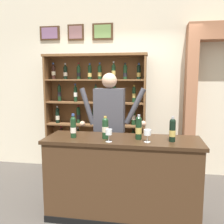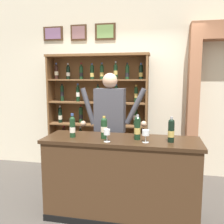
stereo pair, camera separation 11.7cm
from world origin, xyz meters
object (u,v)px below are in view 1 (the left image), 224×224
(wine_glass_right, at_px, (147,133))
(wine_glass_center, at_px, (109,133))
(tasting_counter, at_px, (122,178))
(shopkeeper, at_px, (110,121))
(tasting_bottle_vin_santo, at_px, (172,130))
(tasting_bottle_super_tuscan, at_px, (73,127))
(wine_shelf, at_px, (96,112))
(tasting_bottle_bianco, at_px, (139,128))
(tasting_bottle_prosecco, at_px, (105,128))

(wine_glass_right, bearing_deg, wine_glass_center, -171.68)
(wine_glass_right, height_order, wine_glass_center, wine_glass_center)
(tasting_counter, height_order, shopkeeper, shopkeeper)
(tasting_bottle_vin_santo, bearing_deg, wine_glass_right, -166.42)
(tasting_bottle_super_tuscan, xyz_separation_m, wine_glass_right, (0.87, -0.06, -0.03))
(wine_shelf, relative_size, tasting_bottle_bianco, 7.20)
(shopkeeper, distance_m, tasting_bottle_super_tuscan, 0.68)
(tasting_counter, xyz_separation_m, tasting_bottle_bianco, (0.19, -0.01, 0.63))
(tasting_bottle_super_tuscan, bearing_deg, tasting_bottle_bianco, 3.51)
(tasting_bottle_super_tuscan, height_order, wine_glass_right, tasting_bottle_super_tuscan)
(tasting_bottle_bianco, distance_m, tasting_bottle_vin_santo, 0.38)
(shopkeeper, bearing_deg, tasting_bottle_prosecco, -84.89)
(tasting_bottle_vin_santo, bearing_deg, tasting_counter, 174.80)
(shopkeeper, bearing_deg, wine_shelf, 115.96)
(wine_glass_right, bearing_deg, wine_shelf, 122.57)
(tasting_bottle_prosecco, relative_size, tasting_bottle_bianco, 0.92)
(wine_glass_center, bearing_deg, tasting_bottle_prosecco, 115.55)
(tasting_bottle_bianco, bearing_deg, shopkeeper, 128.83)
(wine_shelf, height_order, wine_glass_right, wine_shelf)
(shopkeeper, xyz_separation_m, wine_glass_center, (0.12, -0.71, -0.00))
(tasting_bottle_super_tuscan, relative_size, tasting_bottle_prosecco, 1.09)
(shopkeeper, distance_m, tasting_bottle_prosecco, 0.58)
(wine_glass_center, bearing_deg, tasting_bottle_vin_santo, 10.41)
(tasting_bottle_bianco, bearing_deg, wine_glass_center, -151.81)
(tasting_bottle_prosecco, xyz_separation_m, wine_glass_center, (0.07, -0.14, -0.03))
(tasting_counter, relative_size, tasting_bottle_vin_santo, 6.45)
(tasting_bottle_prosecco, xyz_separation_m, tasting_bottle_bianco, (0.38, 0.03, 0.01))
(tasting_bottle_prosecco, bearing_deg, wine_glass_center, -64.45)
(tasting_counter, xyz_separation_m, shopkeeper, (-0.25, 0.53, 0.60))
(tasting_counter, bearing_deg, tasting_bottle_prosecco, -167.93)
(shopkeeper, xyz_separation_m, wine_glass_right, (0.54, -0.65, -0.00))
(shopkeeper, relative_size, wine_glass_center, 12.18)
(tasting_bottle_bianco, height_order, tasting_bottle_vin_santo, tasting_bottle_bianco)
(tasting_counter, relative_size, shopkeeper, 1.04)
(tasting_bottle_super_tuscan, bearing_deg, tasting_bottle_vin_santo, 0.20)
(tasting_bottle_prosecco, bearing_deg, tasting_bottle_vin_santo, -0.73)
(shopkeeper, height_order, wine_glass_center, shopkeeper)
(tasting_counter, bearing_deg, tasting_bottle_vin_santo, -5.20)
(wine_glass_right, xyz_separation_m, wine_glass_center, (-0.42, -0.06, -0.00))
(tasting_bottle_bianco, distance_m, wine_glass_center, 0.36)
(wine_shelf, distance_m, wine_glass_right, 1.73)
(wine_shelf, xyz_separation_m, tasting_bottle_bianco, (0.83, -1.35, 0.02))
(tasting_bottle_super_tuscan, relative_size, tasting_bottle_bianco, 1.00)
(wine_shelf, distance_m, tasting_bottle_super_tuscan, 1.39)
(tasting_bottle_vin_santo, bearing_deg, wine_glass_center, -169.59)
(tasting_counter, height_order, tasting_bottle_super_tuscan, tasting_bottle_super_tuscan)
(tasting_bottle_bianco, bearing_deg, wine_shelf, 121.58)
(wine_glass_center, bearing_deg, tasting_bottle_bianco, 28.19)
(tasting_bottle_super_tuscan, relative_size, tasting_bottle_vin_santo, 1.01)
(wine_shelf, bearing_deg, wine_glass_center, -71.46)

